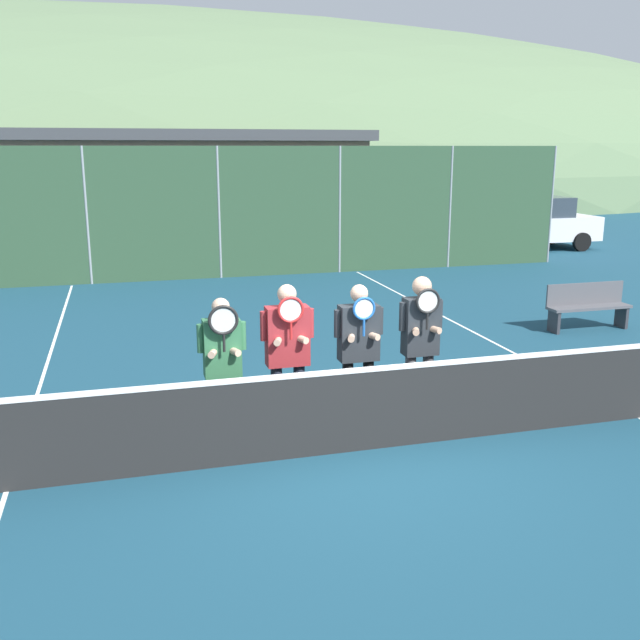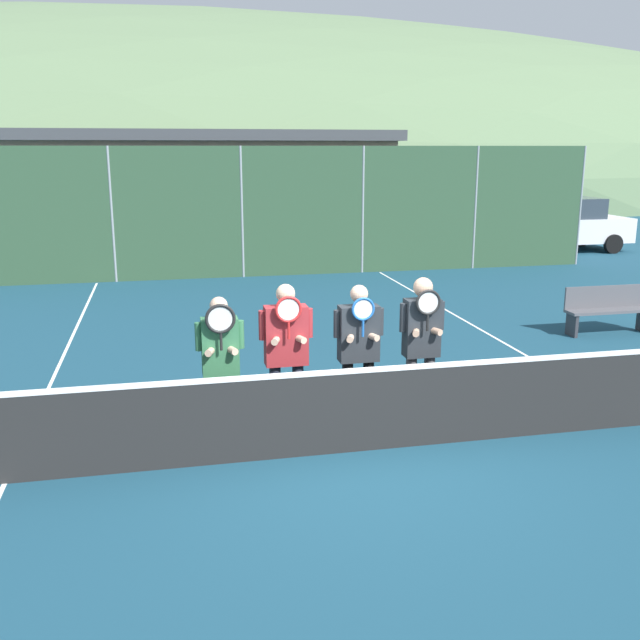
{
  "view_description": "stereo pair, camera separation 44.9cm",
  "coord_description": "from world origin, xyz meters",
  "px_view_note": "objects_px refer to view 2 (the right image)",
  "views": [
    {
      "loc": [
        -2.4,
        -6.92,
        3.26
      ],
      "look_at": [
        -0.24,
        0.82,
        1.31
      ],
      "focal_mm": 40.0,
      "sensor_mm": 36.0,
      "label": 1
    },
    {
      "loc": [
        -1.96,
        -7.03,
        3.26
      ],
      "look_at": [
        -0.24,
        0.82,
        1.31
      ],
      "focal_mm": 40.0,
      "sensor_mm": 36.0,
      "label": 2
    }
  ],
  "objects_px": {
    "player_center_right": "(359,345)",
    "car_far_left": "(63,236)",
    "car_right_of_center": "(557,224)",
    "player_leftmost": "(221,359)",
    "player_rightmost": "(422,339)",
    "bench_courtside": "(607,308)",
    "car_left_of_center": "(245,232)",
    "car_center": "(407,228)",
    "player_center_left": "(286,347)"
  },
  "relations": [
    {
      "from": "bench_courtside",
      "to": "player_leftmost",
      "type": "bearing_deg",
      "value": -154.23
    },
    {
      "from": "player_center_left",
      "to": "car_far_left",
      "type": "bearing_deg",
      "value": 107.01
    },
    {
      "from": "car_left_of_center",
      "to": "car_center",
      "type": "xyz_separation_m",
      "value": [
        5.0,
        0.43,
        -0.05
      ]
    },
    {
      "from": "car_left_of_center",
      "to": "player_center_left",
      "type": "bearing_deg",
      "value": -94.46
    },
    {
      "from": "player_leftmost",
      "to": "player_rightmost",
      "type": "relative_size",
      "value": 0.94
    },
    {
      "from": "car_left_of_center",
      "to": "car_right_of_center",
      "type": "height_order",
      "value": "car_left_of_center"
    },
    {
      "from": "player_rightmost",
      "to": "player_leftmost",
      "type": "bearing_deg",
      "value": -179.34
    },
    {
      "from": "player_center_left",
      "to": "player_rightmost",
      "type": "relative_size",
      "value": 0.99
    },
    {
      "from": "player_rightmost",
      "to": "bench_courtside",
      "type": "relative_size",
      "value": 1.14
    },
    {
      "from": "player_leftmost",
      "to": "car_left_of_center",
      "type": "relative_size",
      "value": 0.39
    },
    {
      "from": "car_center",
      "to": "player_leftmost",
      "type": "bearing_deg",
      "value": -117.17
    },
    {
      "from": "player_center_left",
      "to": "car_left_of_center",
      "type": "height_order",
      "value": "car_left_of_center"
    },
    {
      "from": "player_leftmost",
      "to": "bench_courtside",
      "type": "xyz_separation_m",
      "value": [
        7.15,
        3.45,
        -0.53
      ]
    },
    {
      "from": "player_center_right",
      "to": "car_right_of_center",
      "type": "height_order",
      "value": "player_center_right"
    },
    {
      "from": "player_leftmost",
      "to": "car_right_of_center",
      "type": "distance_m",
      "value": 17.67
    },
    {
      "from": "car_far_left",
      "to": "bench_courtside",
      "type": "relative_size",
      "value": 2.82
    },
    {
      "from": "player_rightmost",
      "to": "car_left_of_center",
      "type": "xyz_separation_m",
      "value": [
        -0.62,
        12.64,
        -0.16
      ]
    },
    {
      "from": "car_far_left",
      "to": "bench_courtside",
      "type": "bearing_deg",
      "value": -43.15
    },
    {
      "from": "player_rightmost",
      "to": "bench_courtside",
      "type": "distance_m",
      "value": 5.93
    },
    {
      "from": "player_center_right",
      "to": "car_right_of_center",
      "type": "relative_size",
      "value": 0.38
    },
    {
      "from": "player_leftmost",
      "to": "player_center_left",
      "type": "relative_size",
      "value": 0.95
    },
    {
      "from": "car_far_left",
      "to": "car_left_of_center",
      "type": "bearing_deg",
      "value": -6.45
    },
    {
      "from": "car_far_left",
      "to": "car_center",
      "type": "xyz_separation_m",
      "value": [
        10.0,
        -0.13,
        0.02
      ]
    },
    {
      "from": "player_center_right",
      "to": "player_rightmost",
      "type": "bearing_deg",
      "value": -6.79
    },
    {
      "from": "car_center",
      "to": "player_rightmost",
      "type": "bearing_deg",
      "value": -108.5
    },
    {
      "from": "player_leftmost",
      "to": "bench_courtside",
      "type": "distance_m",
      "value": 7.96
    },
    {
      "from": "car_left_of_center",
      "to": "car_center",
      "type": "height_order",
      "value": "car_left_of_center"
    },
    {
      "from": "player_center_right",
      "to": "player_rightmost",
      "type": "distance_m",
      "value": 0.75
    },
    {
      "from": "bench_courtside",
      "to": "car_far_left",
      "type": "bearing_deg",
      "value": 136.85
    },
    {
      "from": "car_center",
      "to": "bench_courtside",
      "type": "height_order",
      "value": "car_center"
    },
    {
      "from": "player_rightmost",
      "to": "car_center",
      "type": "distance_m",
      "value": 13.79
    },
    {
      "from": "car_center",
      "to": "car_right_of_center",
      "type": "relative_size",
      "value": 0.98
    },
    {
      "from": "player_leftmost",
      "to": "bench_courtside",
      "type": "height_order",
      "value": "player_leftmost"
    },
    {
      "from": "car_far_left",
      "to": "bench_courtside",
      "type": "xyz_separation_m",
      "value": [
        10.43,
        -9.78,
        -0.4
      ]
    },
    {
      "from": "player_center_left",
      "to": "bench_courtside",
      "type": "xyz_separation_m",
      "value": [
        6.4,
        3.38,
        -0.61
      ]
    },
    {
      "from": "player_leftmost",
      "to": "car_far_left",
      "type": "height_order",
      "value": "player_leftmost"
    },
    {
      "from": "player_center_left",
      "to": "car_left_of_center",
      "type": "xyz_separation_m",
      "value": [
        0.98,
        12.6,
        -0.15
      ]
    },
    {
      "from": "player_center_right",
      "to": "car_far_left",
      "type": "distance_m",
      "value": 14.0
    },
    {
      "from": "player_rightmost",
      "to": "player_center_right",
      "type": "bearing_deg",
      "value": 173.21
    },
    {
      "from": "car_far_left",
      "to": "car_right_of_center",
      "type": "distance_m",
      "value": 15.08
    },
    {
      "from": "car_left_of_center",
      "to": "car_center",
      "type": "distance_m",
      "value": 5.01
    },
    {
      "from": "car_right_of_center",
      "to": "player_center_left",
      "type": "bearing_deg",
      "value": -130.21
    },
    {
      "from": "player_center_left",
      "to": "bench_courtside",
      "type": "height_order",
      "value": "player_center_left"
    },
    {
      "from": "player_center_right",
      "to": "car_left_of_center",
      "type": "bearing_deg",
      "value": 89.45
    },
    {
      "from": "player_rightmost",
      "to": "car_left_of_center",
      "type": "relative_size",
      "value": 0.41
    },
    {
      "from": "player_center_left",
      "to": "car_far_left",
      "type": "height_order",
      "value": "player_center_left"
    },
    {
      "from": "player_center_left",
      "to": "car_right_of_center",
      "type": "relative_size",
      "value": 0.39
    },
    {
      "from": "player_leftmost",
      "to": "player_center_right",
      "type": "bearing_deg",
      "value": 4.1
    },
    {
      "from": "player_leftmost",
      "to": "player_center_left",
      "type": "bearing_deg",
      "value": 5.27
    },
    {
      "from": "car_right_of_center",
      "to": "player_center_right",
      "type": "bearing_deg",
      "value": -128.04
    }
  ]
}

